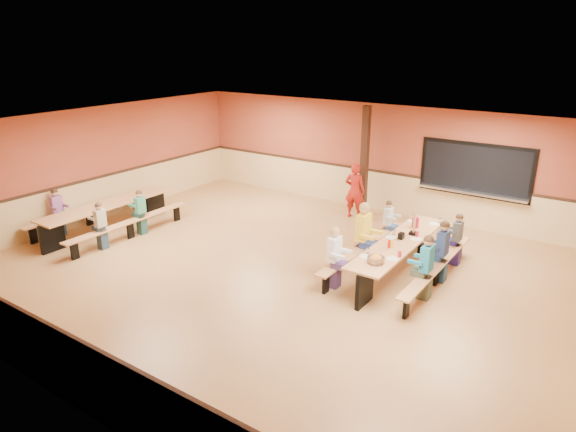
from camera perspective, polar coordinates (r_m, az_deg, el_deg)
The scene contains 23 objects.
ground at distance 10.99m, azimuth -1.27°, elevation -6.10°, with size 12.00×12.00×0.00m, color #9A683A.
room_envelope at distance 10.72m, azimuth -1.29°, elevation -2.77°, with size 12.04×10.04×3.02m.
kitchen_pass_through at distance 13.78m, azimuth 20.05°, elevation 4.59°, with size 2.78×0.28×1.38m.
structural_post at distance 14.19m, azimuth 8.49°, elevation 6.01°, with size 0.18×0.18×3.00m, color black.
cafeteria_table_main at distance 10.86m, azimuth 12.20°, elevation -3.85°, with size 1.91×3.70×0.74m.
cafeteria_table_second at distance 13.75m, azimuth -19.40°, elevation 0.44°, with size 1.91×3.70×0.74m.
seated_child_white_left at distance 10.11m, azimuth 5.16°, elevation -4.66°, with size 0.39×0.32×1.25m, color white, non-canonical shape.
seated_adult_yellow at distance 11.10m, azimuth 8.34°, elevation -2.11°, with size 0.46×0.38×1.41m, color yellow, non-canonical shape.
seated_child_grey_left at distance 12.26m, azimuth 11.03°, elevation -0.89°, with size 0.32×0.26×1.11m, color silver, non-canonical shape.
seated_child_teal_right at distance 9.98m, azimuth 15.09°, elevation -5.58°, with size 0.39×0.32×1.26m, color teal, non-canonical shape.
seated_child_navy_right at distance 10.76m, azimuth 16.73°, elevation -3.84°, with size 0.40×0.33×1.28m, color navy, non-canonical shape.
seated_child_char_right at distance 11.67m, azimuth 18.26°, elevation -2.50°, with size 0.34×0.28×1.15m, color #44484D, non-canonical shape.
seated_child_purple_sec at distance 13.96m, azimuth -24.24°, elevation 0.39°, with size 0.36×0.30×1.19m, color #915790, non-canonical shape.
seated_child_green_sec at distance 13.32m, azimuth -16.04°, elevation 0.37°, with size 0.33×0.27×1.13m, color #368365, non-canonical shape.
seated_child_tan_sec at distance 12.66m, azimuth -20.07°, elevation -1.07°, with size 0.33×0.27×1.12m, color #A49C86, non-canonical shape.
standing_woman at distance 14.07m, azimuth 7.43°, elevation 2.82°, with size 0.55×0.36×1.52m, color #A31C12.
punch_pitcher at distance 11.63m, azimuth 13.97°, elevation -0.70°, with size 0.16×0.16×0.22m, color #AE1728.
chip_bowl at distance 9.68m, azimuth 9.74°, elevation -4.78°, with size 0.32×0.32×0.15m, color orange, non-canonical shape.
napkin_dispenser at distance 10.91m, azimuth 12.47°, elevation -2.18°, with size 0.10×0.14×0.13m, color black.
condiment_mustard at distance 10.41m, azimuth 11.48°, elevation -3.05°, with size 0.06×0.06×0.17m, color yellow.
condiment_ketchup at distance 10.40m, azimuth 11.16°, elevation -3.04°, with size 0.06×0.06×0.17m, color #B2140F.
table_paddle at distance 11.19m, azimuth 13.83°, elevation -1.35°, with size 0.16×0.16×0.56m.
place_settings at distance 10.76m, azimuth 12.30°, elevation -2.53°, with size 0.65×3.30×0.11m, color beige, non-canonical shape.
Camera 1 is at (5.82, -8.04, 4.72)m, focal length 32.00 mm.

